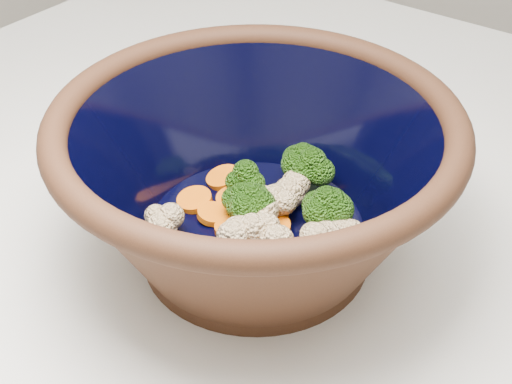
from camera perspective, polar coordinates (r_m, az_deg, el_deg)
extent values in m
cylinder|color=black|center=(0.65, 0.00, -4.41)|extent=(0.20, 0.20, 0.01)
torus|color=black|center=(0.57, 0.00, 5.57)|extent=(0.34, 0.34, 0.02)
cylinder|color=black|center=(0.63, 0.00, -2.69)|extent=(0.19, 0.19, 0.00)
cylinder|color=#608442|center=(0.67, 3.69, 1.30)|extent=(0.01, 0.01, 0.02)
ellipsoid|color=#305F12|center=(0.66, 3.77, 2.81)|extent=(0.04, 0.04, 0.03)
cylinder|color=#608442|center=(0.65, -0.82, -0.11)|extent=(0.01, 0.01, 0.02)
ellipsoid|color=#305F12|center=(0.64, -0.84, 1.42)|extent=(0.04, 0.04, 0.03)
cylinder|color=#608442|center=(0.62, -0.42, -2.02)|extent=(0.01, 0.01, 0.02)
ellipsoid|color=#305F12|center=(0.61, -0.42, -0.48)|extent=(0.04, 0.04, 0.03)
cylinder|color=#608442|center=(0.62, 5.54, -2.50)|extent=(0.01, 0.01, 0.02)
ellipsoid|color=#305F12|center=(0.60, 5.67, -0.84)|extent=(0.04, 0.04, 0.03)
cylinder|color=#608442|center=(0.66, 4.42, 0.67)|extent=(0.01, 0.01, 0.02)
ellipsoid|color=#305F12|center=(0.65, 4.51, 2.32)|extent=(0.04, 0.04, 0.03)
cylinder|color=#608442|center=(0.63, -1.11, -1.82)|extent=(0.01, 0.01, 0.02)
ellipsoid|color=#305F12|center=(0.61, -1.13, -0.38)|extent=(0.03, 0.03, 0.03)
sphere|color=beige|center=(0.59, 1.08, -3.92)|extent=(0.03, 0.03, 0.03)
sphere|color=beige|center=(0.60, 6.69, -3.27)|extent=(0.03, 0.03, 0.03)
sphere|color=beige|center=(0.61, -7.54, -2.71)|extent=(0.03, 0.03, 0.03)
sphere|color=beige|center=(0.62, -0.43, -1.86)|extent=(0.03, 0.03, 0.03)
sphere|color=beige|center=(0.63, 0.20, -1.06)|extent=(0.03, 0.03, 0.03)
sphere|color=beige|center=(0.63, 1.64, -0.74)|extent=(0.03, 0.03, 0.03)
sphere|color=beige|center=(0.62, 0.43, -1.78)|extent=(0.03, 0.03, 0.03)
sphere|color=beige|center=(0.59, -1.33, -3.39)|extent=(0.03, 0.03, 0.03)
sphere|color=beige|center=(0.62, 0.16, -1.47)|extent=(0.03, 0.03, 0.03)
sphere|color=beige|center=(0.64, 2.68, -0.05)|extent=(0.03, 0.03, 0.03)
sphere|color=beige|center=(0.59, 5.67, -3.89)|extent=(0.03, 0.03, 0.03)
cylinder|color=orange|center=(0.62, 1.34, -2.81)|extent=(0.03, 0.03, 0.01)
cylinder|color=orange|center=(0.65, -1.81, -0.58)|extent=(0.03, 0.03, 0.01)
cylinder|color=orange|center=(0.63, 1.32, -1.91)|extent=(0.03, 0.03, 0.01)
cylinder|color=orange|center=(0.65, -4.94, -0.61)|extent=(0.03, 0.03, 0.01)
cylinder|color=orange|center=(0.58, 0.11, -5.56)|extent=(0.03, 0.03, 0.01)
cylinder|color=orange|center=(0.63, -3.51, -1.76)|extent=(0.03, 0.03, 0.01)
cylinder|color=orange|center=(0.62, -1.94, -2.88)|extent=(0.03, 0.03, 0.01)
cylinder|color=orange|center=(0.68, -2.64, 1.17)|extent=(0.03, 0.03, 0.01)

